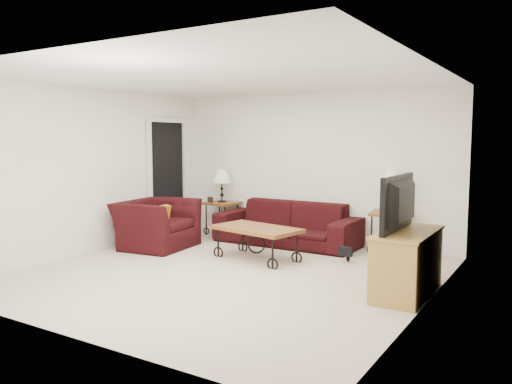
# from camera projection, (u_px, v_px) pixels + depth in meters

# --- Properties ---
(ground) EXTENTS (5.00, 5.00, 0.00)m
(ground) POSITION_uv_depth(u_px,v_px,m) (228.00, 273.00, 6.63)
(ground) COLOR #C0B5A4
(ground) RESTS_ON ground
(wall_back) EXTENTS (5.00, 0.02, 2.50)m
(wall_back) POSITION_uv_depth(u_px,v_px,m) (312.00, 168.00, 8.62)
(wall_back) COLOR white
(wall_back) RESTS_ON ground
(wall_front) EXTENTS (5.00, 0.02, 2.50)m
(wall_front) POSITION_uv_depth(u_px,v_px,m) (61.00, 196.00, 4.38)
(wall_front) COLOR white
(wall_front) RESTS_ON ground
(wall_left) EXTENTS (0.02, 5.00, 2.50)m
(wall_left) POSITION_uv_depth(u_px,v_px,m) (93.00, 171.00, 7.80)
(wall_left) COLOR white
(wall_left) RESTS_ON ground
(wall_right) EXTENTS (0.02, 5.00, 2.50)m
(wall_right) POSITION_uv_depth(u_px,v_px,m) (429.00, 187.00, 5.20)
(wall_right) COLOR white
(wall_right) RESTS_ON ground
(ceiling) EXTENTS (5.00, 5.00, 0.00)m
(ceiling) POSITION_uv_depth(u_px,v_px,m) (227.00, 78.00, 6.37)
(ceiling) COLOR white
(ceiling) RESTS_ON wall_back
(doorway) EXTENTS (0.08, 0.94, 2.04)m
(doorway) POSITION_uv_depth(u_px,v_px,m) (167.00, 179.00, 9.21)
(doorway) COLOR black
(doorway) RESTS_ON ground
(sofa) EXTENTS (2.39, 0.93, 0.70)m
(sofa) POSITION_uv_depth(u_px,v_px,m) (287.00, 223.00, 8.42)
(sofa) COLOR black
(sofa) RESTS_ON ground
(side_table_left) EXTENTS (0.60, 0.60, 0.59)m
(side_table_left) POSITION_uv_depth(u_px,v_px,m) (222.00, 218.00, 9.32)
(side_table_left) COLOR brown
(side_table_left) RESTS_ON ground
(side_table_right) EXTENTS (0.66, 0.66, 0.64)m
(side_table_right) POSITION_uv_depth(u_px,v_px,m) (391.00, 233.00, 7.69)
(side_table_right) COLOR brown
(side_table_right) RESTS_ON ground
(lamp_left) EXTENTS (0.37, 0.37, 0.59)m
(lamp_left) POSITION_uv_depth(u_px,v_px,m) (222.00, 186.00, 9.26)
(lamp_left) COLOR black
(lamp_left) RESTS_ON side_table_left
(lamp_right) EXTENTS (0.41, 0.41, 0.64)m
(lamp_right) POSITION_uv_depth(u_px,v_px,m) (392.00, 191.00, 7.63)
(lamp_right) COLOR black
(lamp_right) RESTS_ON side_table_right
(photo_frame_left) EXTENTS (0.12, 0.02, 0.10)m
(photo_frame_left) POSITION_uv_depth(u_px,v_px,m) (210.00, 200.00, 9.24)
(photo_frame_left) COLOR black
(photo_frame_left) RESTS_ON side_table_left
(photo_frame_right) EXTENTS (0.13, 0.03, 0.11)m
(photo_frame_right) POSITION_uv_depth(u_px,v_px,m) (399.00, 210.00, 7.45)
(photo_frame_right) COLOR black
(photo_frame_right) RESTS_ON side_table_right
(coffee_table) EXTENTS (1.37, 0.92, 0.47)m
(coffee_table) POSITION_uv_depth(u_px,v_px,m) (257.00, 243.00, 7.36)
(coffee_table) COLOR brown
(coffee_table) RESTS_ON ground
(armchair) EXTENTS (1.15, 1.28, 0.76)m
(armchair) POSITION_uv_depth(u_px,v_px,m) (157.00, 224.00, 8.16)
(armchair) COLOR black
(armchair) RESTS_ON ground
(throw_pillow) EXTENTS (0.13, 0.35, 0.34)m
(throw_pillow) POSITION_uv_depth(u_px,v_px,m) (161.00, 217.00, 8.03)
(throw_pillow) COLOR orange
(throw_pillow) RESTS_ON armchair
(tv_stand) EXTENTS (0.50, 1.20, 0.72)m
(tv_stand) POSITION_uv_depth(u_px,v_px,m) (407.00, 263.00, 5.68)
(tv_stand) COLOR #AB853F
(tv_stand) RESTS_ON ground
(television) EXTENTS (0.14, 1.08, 0.62)m
(television) POSITION_uv_depth(u_px,v_px,m) (407.00, 203.00, 5.62)
(television) COLOR black
(television) RESTS_ON tv_stand
(backpack) EXTENTS (0.36, 0.31, 0.41)m
(backpack) POSITION_uv_depth(u_px,v_px,m) (348.00, 247.00, 7.23)
(backpack) COLOR black
(backpack) RESTS_ON ground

